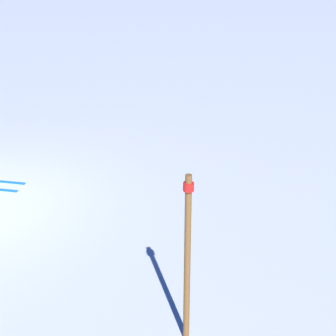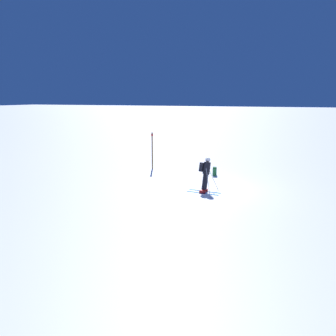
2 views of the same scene
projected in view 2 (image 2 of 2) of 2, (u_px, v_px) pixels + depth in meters
The scene contains 4 objects.
ground_plane at pixel (208, 188), 16.78m from camera, with size 300.00×300.00×0.00m, color white.
skier at pixel (206, 173), 16.04m from camera, with size 1.35×1.65×1.70m.
spare_backpack at pixel (215, 171), 19.38m from camera, with size 0.33×0.26×0.50m.
trail_marker at pixel (152, 149), 21.04m from camera, with size 0.13×0.13×2.35m.
Camera 2 is at (-15.85, -3.86, 4.54)m, focal length 35.00 mm.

